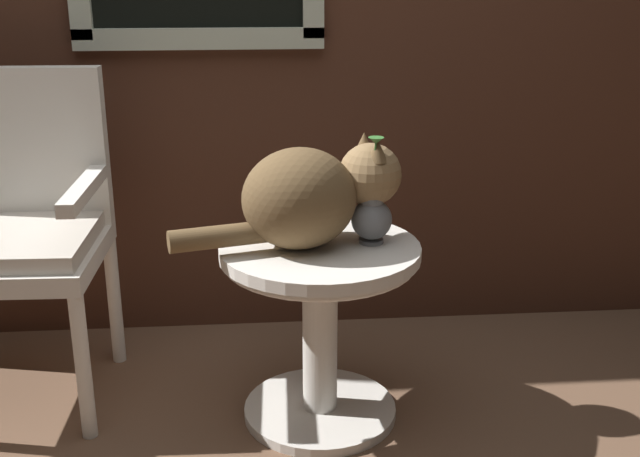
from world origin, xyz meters
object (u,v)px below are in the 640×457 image
(pewter_vase_with_ivy, at_px, (372,213))
(cat, at_px, (310,195))
(wicker_side_table, at_px, (320,302))
(wicker_chair, at_px, (13,219))

(pewter_vase_with_ivy, bearing_deg, cat, -177.45)
(cat, relative_size, pewter_vase_with_ivy, 2.11)
(pewter_vase_with_ivy, bearing_deg, wicker_side_table, -176.46)
(wicker_side_table, height_order, cat, cat)
(wicker_side_table, height_order, pewter_vase_with_ivy, pewter_vase_with_ivy)
(wicker_chair, relative_size, cat, 1.54)
(wicker_side_table, distance_m, pewter_vase_with_ivy, 0.31)
(wicker_side_table, xyz_separation_m, wicker_chair, (-0.91, 0.25, 0.20))
(wicker_chair, distance_m, cat, 0.93)
(wicker_side_table, bearing_deg, pewter_vase_with_ivy, 3.54)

